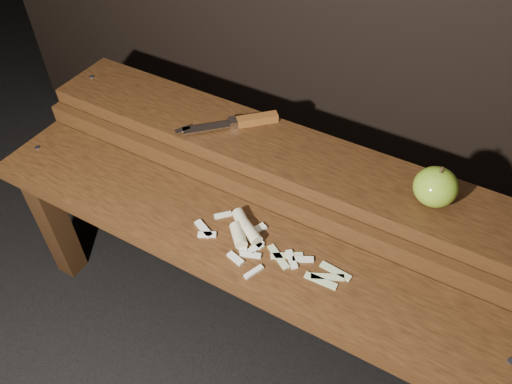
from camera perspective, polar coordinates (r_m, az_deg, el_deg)
The scene contains 6 objects.
ground at distance 1.41m, azimuth -1.24°, elevation -14.40°, with size 60.00×60.00×0.00m, color black.
bench_front_tier at distance 1.09m, azimuth -3.18°, elevation -7.52°, with size 1.20×0.20×0.42m.
bench_rear_tier at distance 1.18m, azimuth 2.55°, elevation 1.97°, with size 1.20×0.21×0.50m.
apple at distance 1.03m, azimuth 19.84°, elevation 0.56°, with size 0.09×0.09×0.09m.
knife at distance 1.17m, azimuth -1.38°, elevation 8.06°, with size 0.19×0.18×0.02m.
apple_scraps at distance 1.03m, azimuth -0.53°, elevation -5.16°, with size 0.34×0.14×0.03m.
Camera 1 is at (0.38, -0.60, 1.23)m, focal length 35.00 mm.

